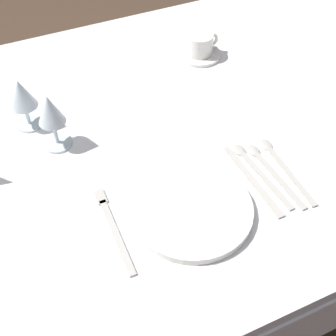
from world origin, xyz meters
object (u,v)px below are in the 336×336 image
(dinner_knife, at_px, (253,182))
(wine_glass_left, at_px, (50,113))
(wine_glass_centre, at_px, (22,96))
(coffee_cup_left, at_px, (200,44))
(spoon_dessert, at_px, (268,168))
(spoon_tea, at_px, (280,163))
(spoon_soup, at_px, (255,168))
(fork_outer, at_px, (113,226))
(dinner_plate, at_px, (191,209))

(dinner_knife, xyz_separation_m, wine_glass_left, (-0.37, 0.30, 0.10))
(wine_glass_centre, bearing_deg, coffee_cup_left, 10.33)
(coffee_cup_left, bearing_deg, wine_glass_centre, -169.67)
(spoon_dessert, distance_m, wine_glass_left, 0.52)
(spoon_tea, height_order, wine_glass_left, wine_glass_left)
(spoon_soup, distance_m, wine_glass_centre, 0.58)
(spoon_soup, height_order, spoon_tea, same)
(coffee_cup_left, xyz_separation_m, wine_glass_left, (-0.49, -0.20, 0.06))
(fork_outer, height_order, dinner_knife, same)
(dinner_plate, height_order, wine_glass_centre, wine_glass_centre)
(dinner_knife, distance_m, spoon_dessert, 0.06)
(spoon_dessert, bearing_deg, fork_outer, -179.10)
(spoon_dessert, distance_m, coffee_cup_left, 0.48)
(dinner_plate, relative_size, wine_glass_centre, 1.92)
(fork_outer, relative_size, spoon_soup, 1.03)
(spoon_dessert, bearing_deg, spoon_soup, 155.03)
(dinner_plate, bearing_deg, dinner_knife, 5.87)
(dinner_plate, distance_m, wine_glass_centre, 0.50)
(coffee_cup_left, bearing_deg, dinner_plate, -118.80)
(dinner_knife, height_order, spoon_dessert, spoon_dessert)
(coffee_cup_left, height_order, wine_glass_centre, wine_glass_centre)
(fork_outer, relative_size, wine_glass_centre, 1.68)
(spoon_tea, bearing_deg, dinner_plate, -170.96)
(dinner_knife, distance_m, wine_glass_left, 0.49)
(wine_glass_centre, bearing_deg, dinner_plate, -59.17)
(spoon_dessert, relative_size, coffee_cup_left, 2.18)
(dinner_knife, bearing_deg, spoon_tea, 14.74)
(spoon_dessert, bearing_deg, spoon_tea, 1.98)
(coffee_cup_left, relative_size, wine_glass_left, 0.69)
(dinner_plate, distance_m, wine_glass_left, 0.39)
(spoon_soup, height_order, wine_glass_centre, wine_glass_centre)
(dinner_knife, relative_size, wine_glass_centre, 1.70)
(fork_outer, distance_m, wine_glass_centre, 0.41)
(dinner_plate, height_order, spoon_dessert, dinner_plate)
(dinner_knife, bearing_deg, wine_glass_centre, 135.87)
(fork_outer, bearing_deg, spoon_tea, 0.99)
(spoon_soup, bearing_deg, spoon_dessert, -24.97)
(fork_outer, bearing_deg, spoon_dessert, 0.90)
(dinner_knife, height_order, spoon_soup, spoon_soup)
(dinner_knife, xyz_separation_m, coffee_cup_left, (0.12, 0.50, 0.04))
(coffee_cup_left, bearing_deg, spoon_dessert, -97.72)
(fork_outer, distance_m, spoon_soup, 0.36)
(fork_outer, height_order, wine_glass_centre, wine_glass_centre)
(dinner_plate, bearing_deg, wine_glass_centre, 120.83)
(wine_glass_left, bearing_deg, wine_glass_centre, 115.27)
(spoon_tea, distance_m, wine_glass_centre, 0.64)
(wine_glass_centre, bearing_deg, spoon_tea, -36.97)
(fork_outer, xyz_separation_m, spoon_dessert, (0.39, 0.01, -0.00))
(fork_outer, xyz_separation_m, spoon_soup, (0.36, 0.02, 0.00))
(coffee_cup_left, bearing_deg, dinner_knife, -103.45)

